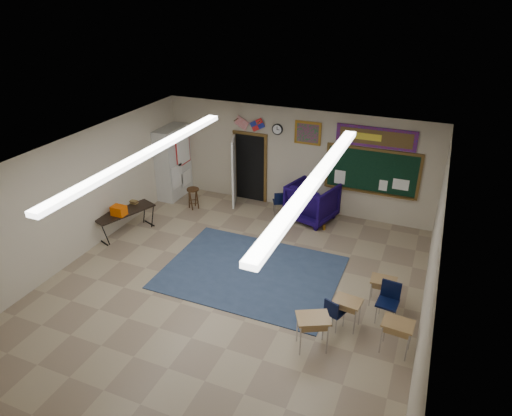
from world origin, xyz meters
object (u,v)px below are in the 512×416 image
at_px(wingback_armchair, 312,202).
at_px(folding_table, 126,221).
at_px(student_desk_front_right, 382,290).
at_px(student_desk_front_left, 347,312).
at_px(wooden_stool, 193,198).

xyz_separation_m(wingback_armchair, folding_table, (-4.37, -2.72, -0.19)).
xyz_separation_m(student_desk_front_right, folding_table, (-6.82, 0.42, 0.01)).
height_order(student_desk_front_left, student_desk_front_right, same).
bearing_deg(student_desk_front_left, wingback_armchair, 121.83).
distance_m(wingback_armchair, wooden_stool, 3.53).
bearing_deg(student_desk_front_right, wooden_stool, 155.82).
relative_size(wingback_armchair, wooden_stool, 1.90).
distance_m(student_desk_front_right, wooden_stool, 6.38).
distance_m(student_desk_front_right, folding_table, 6.83).
relative_size(wingback_armchair, folding_table, 0.72).
relative_size(student_desk_front_left, wooden_stool, 0.98).
bearing_deg(folding_table, wingback_armchair, 52.88).
xyz_separation_m(folding_table, wooden_stool, (0.92, 2.02, -0.03)).
xyz_separation_m(wingback_armchair, wooden_stool, (-3.45, -0.69, -0.22)).
bearing_deg(student_desk_front_right, folding_table, 174.80).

